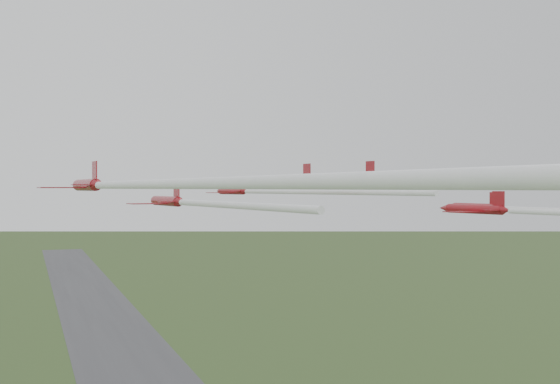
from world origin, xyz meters
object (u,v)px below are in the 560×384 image
object	(u,v)px
jet_row2_left	(189,202)
jet_row2_right	(393,178)
jet_row3_left	(129,184)
jet_lead	(270,192)
jet_row3_mid	(371,181)

from	to	relation	value
jet_row2_left	jet_row2_right	distance (m)	26.65
jet_row3_left	jet_lead	bearing A→B (deg)	51.22
jet_row3_left	jet_row3_mid	bearing A→B (deg)	3.95
jet_lead	jet_row3_left	distance (m)	44.73
jet_lead	jet_row2_left	xyz separation A→B (m)	(-13.98, -12.35, -1.16)
jet_lead	jet_row2_left	world-z (taller)	jet_lead
jet_lead	jet_row2_right	distance (m)	17.21
jet_row2_left	jet_row3_left	distance (m)	27.34
jet_row2_right	jet_row2_left	bearing A→B (deg)	174.24
jet_row3_left	jet_row3_mid	size ratio (longest dim) A/B	1.04
jet_row2_left	jet_row3_mid	size ratio (longest dim) A/B	0.74
jet_row3_mid	jet_row2_right	bearing A→B (deg)	52.25
jet_row2_right	jet_row3_left	world-z (taller)	jet_row2_right
jet_row2_left	jet_row3_left	xyz separation A→B (m)	(-10.12, -25.32, 1.90)
jet_row3_left	jet_row2_left	bearing A→B (deg)	62.04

